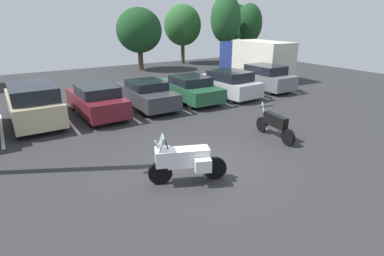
% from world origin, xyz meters
% --- Properties ---
extents(ground, '(44.00, 44.00, 0.10)m').
position_xyz_m(ground, '(0.00, 0.00, -0.05)').
color(ground, '#2D2D30').
extents(motorcycle_touring, '(2.12, 1.23, 1.42)m').
position_xyz_m(motorcycle_touring, '(-1.06, -0.57, 0.68)').
color(motorcycle_touring, black).
rests_on(motorcycle_touring, ground).
extents(motorcycle_second, '(0.62, 2.16, 1.25)m').
position_xyz_m(motorcycle_second, '(3.57, 0.46, 0.56)').
color(motorcycle_second, black).
rests_on(motorcycle_second, ground).
extents(parking_stripes, '(23.71, 4.83, 0.01)m').
position_xyz_m(parking_stripes, '(-1.40, 7.18, 0.00)').
color(parking_stripes, silver).
rests_on(parking_stripes, ground).
extents(car_champagne, '(1.95, 4.72, 1.76)m').
position_xyz_m(car_champagne, '(-3.95, 7.42, 0.88)').
color(car_champagne, '#C1B289').
rests_on(car_champagne, ground).
extents(car_maroon, '(1.89, 4.34, 1.46)m').
position_xyz_m(car_maroon, '(-1.33, 7.03, 0.72)').
color(car_maroon, maroon).
rests_on(car_maroon, ground).
extents(car_charcoal, '(1.80, 4.49, 1.38)m').
position_xyz_m(car_charcoal, '(1.24, 7.14, 0.69)').
color(car_charcoal, '#38383D').
rests_on(car_charcoal, ground).
extents(car_green, '(2.01, 4.52, 1.38)m').
position_xyz_m(car_green, '(3.81, 7.05, 0.68)').
color(car_green, '#235638').
rests_on(car_green, ground).
extents(car_silver, '(2.21, 4.51, 1.52)m').
position_xyz_m(car_silver, '(6.22, 6.82, 0.74)').
color(car_silver, '#B7B7BC').
rests_on(car_silver, ground).
extents(car_grey, '(1.86, 4.56, 1.57)m').
position_xyz_m(car_grey, '(9.33, 7.09, 0.76)').
color(car_grey, slate).
rests_on(car_grey, ground).
extents(box_truck, '(2.69, 6.54, 2.77)m').
position_xyz_m(box_truck, '(11.87, 10.45, 1.50)').
color(box_truck, navy).
rests_on(box_truck, ground).
extents(tree_left, '(3.47, 3.47, 5.88)m').
position_xyz_m(tree_left, '(17.83, 20.31, 3.98)').
color(tree_left, '#4C3823').
rests_on(tree_left, ground).
extents(tree_center, '(2.55, 2.55, 5.72)m').
position_xyz_m(tree_center, '(16.60, 16.58, 3.81)').
color(tree_center, '#4C3823').
rests_on(tree_center, ground).
extents(tree_far_right, '(2.74, 2.74, 6.40)m').
position_xyz_m(tree_far_right, '(13.33, 16.13, 4.28)').
color(tree_far_right, '#4C3823').
rests_on(tree_far_right, ground).
extents(tree_right, '(3.87, 3.87, 5.25)m').
position_xyz_m(tree_right, '(5.80, 18.42, 3.36)').
color(tree_right, '#4C3823').
rests_on(tree_right, ground).
extents(tree_center_right, '(3.63, 3.63, 5.64)m').
position_xyz_m(tree_center_right, '(11.08, 20.04, 3.68)').
color(tree_center_right, '#4C3823').
rests_on(tree_center_right, ground).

